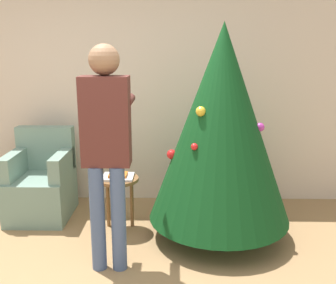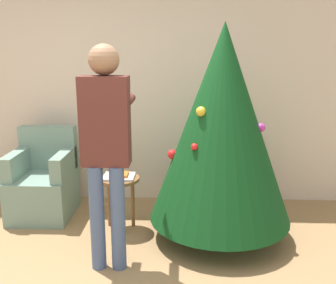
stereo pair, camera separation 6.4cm
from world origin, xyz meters
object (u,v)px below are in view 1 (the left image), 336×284
at_px(side_stool, 118,187).
at_px(person_standing, 106,139).
at_px(christmas_tree, 221,125).
at_px(armchair, 42,184).

bearing_deg(side_stool, person_standing, -88.57).
bearing_deg(christmas_tree, side_stool, 173.29).
xyz_separation_m(christmas_tree, armchair, (-1.86, 0.45, -0.76)).
height_order(christmas_tree, side_stool, christmas_tree).
relative_size(armchair, person_standing, 0.51).
bearing_deg(armchair, side_stool, -20.93).
xyz_separation_m(christmas_tree, side_stool, (-0.98, 0.11, -0.65)).
height_order(person_standing, side_stool, person_standing).
distance_m(christmas_tree, side_stool, 1.18).
distance_m(person_standing, side_stool, 0.92).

